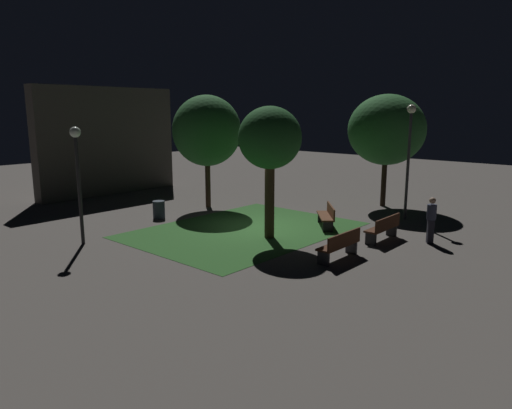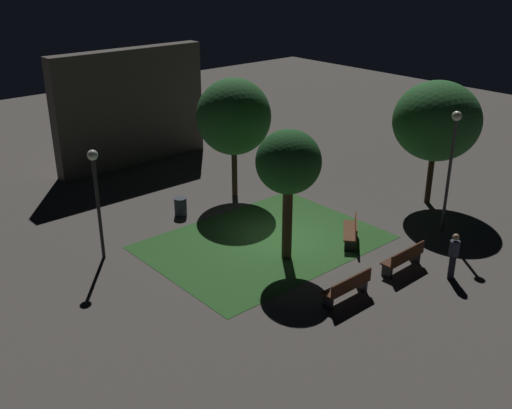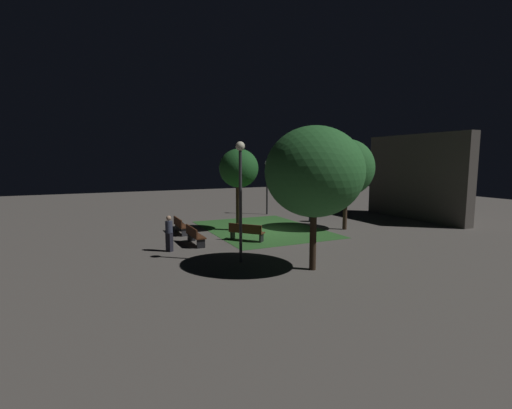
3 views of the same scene
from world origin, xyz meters
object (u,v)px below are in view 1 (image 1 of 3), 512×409
(bench_corner, at_px, (384,227))
(lamp_post_path_center, at_px, (409,143))
(bench_by_lamp, at_px, (340,244))
(tree_left_canopy, at_px, (270,140))
(pedestrian, at_px, (431,219))
(tree_lawn_side, at_px, (207,131))
(bench_back_row, at_px, (327,215))
(lamp_post_plaza_east, at_px, (77,164))
(tree_back_right, at_px, (387,130))
(trash_bin, at_px, (159,210))

(bench_corner, relative_size, lamp_post_path_center, 0.38)
(bench_by_lamp, xyz_separation_m, bench_corner, (2.87, 0.00, 0.00))
(tree_left_canopy, relative_size, pedestrian, 2.90)
(tree_left_canopy, bearing_deg, tree_lawn_side, 68.08)
(bench_back_row, height_order, lamp_post_path_center, lamp_post_path_center)
(bench_back_row, relative_size, pedestrian, 1.04)
(lamp_post_plaza_east, distance_m, pedestrian, 12.10)
(tree_back_right, distance_m, lamp_post_plaza_east, 13.76)
(bench_by_lamp, height_order, bench_corner, same)
(bench_by_lamp, xyz_separation_m, bench_back_row, (3.20, 2.56, 0.00))
(tree_back_right, bearing_deg, bench_corner, -152.99)
(lamp_post_plaza_east, relative_size, pedestrian, 2.48)
(tree_lawn_side, relative_size, lamp_post_plaza_east, 1.31)
(tree_back_right, bearing_deg, bench_back_row, -176.29)
(bench_back_row, xyz_separation_m, lamp_post_path_center, (3.35, -1.69, 2.73))
(tree_back_right, bearing_deg, tree_lawn_side, 133.35)
(trash_bin, distance_m, pedestrian, 10.86)
(bench_by_lamp, height_order, trash_bin, bench_by_lamp)
(pedestrian, bearing_deg, bench_back_row, 96.47)
(tree_left_canopy, bearing_deg, tree_back_right, -2.62)
(trash_bin, bearing_deg, lamp_post_path_center, -49.63)
(lamp_post_path_center, bearing_deg, lamp_post_plaza_east, 148.59)
(lamp_post_path_center, height_order, lamp_post_plaza_east, lamp_post_path_center)
(tree_lawn_side, bearing_deg, bench_back_row, -86.73)
(bench_back_row, relative_size, trash_bin, 2.25)
(bench_corner, bearing_deg, trash_bin, 109.19)
(trash_bin, relative_size, pedestrian, 0.46)
(bench_back_row, relative_size, lamp_post_path_center, 0.35)
(bench_corner, relative_size, tree_back_right, 0.34)
(pedestrian, bearing_deg, tree_left_canopy, 123.95)
(tree_back_right, height_order, pedestrian, tree_back_right)
(bench_by_lamp, xyz_separation_m, tree_left_canopy, (0.53, 3.28, 3.03))
(trash_bin, bearing_deg, bench_back_row, -61.50)
(bench_by_lamp, height_order, lamp_post_plaza_east, lamp_post_plaza_east)
(bench_back_row, bearing_deg, tree_left_canopy, 164.95)
(bench_corner, height_order, tree_lawn_side, tree_lawn_side)
(lamp_post_plaza_east, bearing_deg, tree_left_canopy, -41.06)
(lamp_post_path_center, relative_size, lamp_post_plaza_east, 1.19)
(tree_back_right, bearing_deg, lamp_post_plaza_east, 160.32)
(bench_corner, relative_size, bench_back_row, 1.08)
(bench_by_lamp, xyz_separation_m, lamp_post_path_center, (6.55, 0.87, 2.73))
(bench_back_row, relative_size, tree_left_canopy, 0.36)
(tree_left_canopy, relative_size, lamp_post_plaza_east, 1.17)
(bench_corner, bearing_deg, tree_lawn_side, 90.27)
(tree_left_canopy, distance_m, tree_back_right, 8.05)
(lamp_post_plaza_east, height_order, pedestrian, lamp_post_plaza_east)
(lamp_post_path_center, distance_m, trash_bin, 10.79)
(tree_lawn_side, xyz_separation_m, lamp_post_path_center, (3.72, -8.12, -0.37))
(tree_back_right, xyz_separation_m, lamp_post_path_center, (-2.03, -2.03, -0.40))
(tree_left_canopy, xyz_separation_m, lamp_post_plaza_east, (-4.88, 4.25, -0.75))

